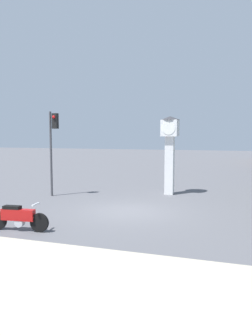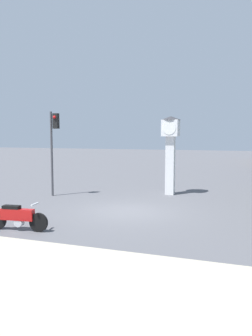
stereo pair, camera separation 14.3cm
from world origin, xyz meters
TOP-DOWN VIEW (x-y plane):
  - ground_plane at (0.00, 0.00)m, footprint 120.00×120.00m
  - sidewalk_strip at (0.00, -7.88)m, footprint 36.00×6.00m
  - motorcycle at (-2.72, -3.88)m, footprint 2.20×0.51m
  - clock_tower at (0.88, 4.67)m, footprint 1.07×1.07m
  - traffic_light at (-4.93, 2.21)m, footprint 0.50×0.35m

SIDE VIEW (x-z plane):
  - ground_plane at x=0.00m, z-range 0.00..0.00m
  - sidewalk_strip at x=0.00m, z-range 0.00..0.10m
  - motorcycle at x=-2.72m, z-range -0.02..0.95m
  - clock_tower at x=0.88m, z-range 0.70..5.00m
  - traffic_light at x=-4.93m, z-range 0.83..5.34m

